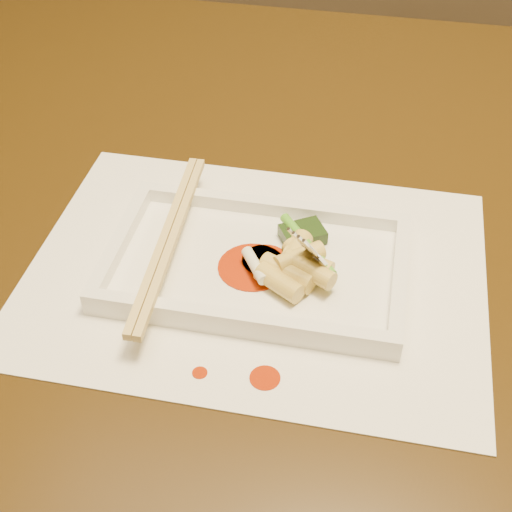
% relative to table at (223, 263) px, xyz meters
% --- Properties ---
extents(table, '(1.40, 0.90, 0.75)m').
position_rel_table_xyz_m(table, '(0.00, 0.00, 0.00)').
color(table, black).
rests_on(table, ground).
extents(placemat, '(0.40, 0.30, 0.00)m').
position_rel_table_xyz_m(placemat, '(0.06, -0.11, 0.10)').
color(placemat, white).
rests_on(placemat, table).
extents(sauce_splatter_a, '(0.02, 0.02, 0.00)m').
position_rel_table_xyz_m(sauce_splatter_a, '(0.09, -0.23, 0.10)').
color(sauce_splatter_a, '#A42604').
rests_on(sauce_splatter_a, placemat).
extents(sauce_splatter_b, '(0.01, 0.01, 0.00)m').
position_rel_table_xyz_m(sauce_splatter_b, '(0.04, -0.23, 0.10)').
color(sauce_splatter_b, '#A42604').
rests_on(sauce_splatter_b, placemat).
extents(plate_base, '(0.26, 0.16, 0.01)m').
position_rel_table_xyz_m(plate_base, '(0.06, -0.11, 0.11)').
color(plate_base, white).
rests_on(plate_base, placemat).
extents(plate_rim_far, '(0.26, 0.01, 0.01)m').
position_rel_table_xyz_m(plate_rim_far, '(0.06, -0.04, 0.12)').
color(plate_rim_far, white).
rests_on(plate_rim_far, plate_base).
extents(plate_rim_near, '(0.26, 0.01, 0.01)m').
position_rel_table_xyz_m(plate_rim_near, '(0.06, -0.19, 0.12)').
color(plate_rim_near, white).
rests_on(plate_rim_near, plate_base).
extents(plate_rim_left, '(0.01, 0.14, 0.01)m').
position_rel_table_xyz_m(plate_rim_left, '(-0.06, -0.11, 0.12)').
color(plate_rim_left, white).
rests_on(plate_rim_left, plate_base).
extents(plate_rim_right, '(0.01, 0.14, 0.01)m').
position_rel_table_xyz_m(plate_rim_right, '(0.18, -0.11, 0.12)').
color(plate_rim_right, white).
rests_on(plate_rim_right, plate_base).
extents(veg_piece, '(0.05, 0.04, 0.01)m').
position_rel_table_xyz_m(veg_piece, '(0.09, -0.07, 0.12)').
color(veg_piece, black).
rests_on(veg_piece, plate_base).
extents(scallion_white, '(0.03, 0.04, 0.01)m').
position_rel_table_xyz_m(scallion_white, '(0.06, -0.13, 0.12)').
color(scallion_white, '#EAEACC').
rests_on(scallion_white, plate_base).
extents(scallion_green, '(0.06, 0.07, 0.01)m').
position_rel_table_xyz_m(scallion_green, '(0.10, -0.09, 0.12)').
color(scallion_green, '#3E9217').
rests_on(scallion_green, plate_base).
extents(chopstick_a, '(0.02, 0.24, 0.01)m').
position_rel_table_xyz_m(chopstick_a, '(-0.02, -0.11, 0.13)').
color(chopstick_a, tan).
rests_on(chopstick_a, plate_rim_near).
extents(chopstick_b, '(0.02, 0.24, 0.01)m').
position_rel_table_xyz_m(chopstick_b, '(-0.01, -0.11, 0.13)').
color(chopstick_b, tan).
rests_on(chopstick_b, plate_rim_near).
extents(fork, '(0.09, 0.10, 0.14)m').
position_rel_table_xyz_m(fork, '(0.13, -0.09, 0.18)').
color(fork, silver).
rests_on(fork, plate_base).
extents(sauce_blob_0, '(0.04, 0.04, 0.00)m').
position_rel_table_xyz_m(sauce_blob_0, '(0.07, -0.11, 0.11)').
color(sauce_blob_0, '#A42604').
rests_on(sauce_blob_0, plate_base).
extents(sauce_blob_1, '(0.06, 0.06, 0.00)m').
position_rel_table_xyz_m(sauce_blob_1, '(0.06, -0.12, 0.11)').
color(sauce_blob_1, '#A42604').
rests_on(sauce_blob_1, plate_base).
extents(rice_cake_0, '(0.05, 0.04, 0.02)m').
position_rel_table_xyz_m(rice_cake_0, '(0.09, -0.13, 0.12)').
color(rice_cake_0, '#D8C864').
rests_on(rice_cake_0, plate_base).
extents(rice_cake_1, '(0.05, 0.04, 0.02)m').
position_rel_table_xyz_m(rice_cake_1, '(0.08, -0.14, 0.12)').
color(rice_cake_1, '#D8C864').
rests_on(rice_cake_1, plate_base).
extents(rice_cake_2, '(0.04, 0.04, 0.02)m').
position_rel_table_xyz_m(rice_cake_2, '(0.10, -0.11, 0.13)').
color(rice_cake_2, '#D8C864').
rests_on(rice_cake_2, plate_base).
extents(rice_cake_3, '(0.05, 0.03, 0.02)m').
position_rel_table_xyz_m(rice_cake_3, '(0.10, -0.11, 0.12)').
color(rice_cake_3, '#D8C864').
rests_on(rice_cake_3, plate_base).
extents(rice_cake_4, '(0.05, 0.04, 0.02)m').
position_rel_table_xyz_m(rice_cake_4, '(0.10, -0.11, 0.12)').
color(rice_cake_4, '#D8C864').
rests_on(rice_cake_4, plate_base).
extents(rice_cake_5, '(0.05, 0.04, 0.02)m').
position_rel_table_xyz_m(rice_cake_5, '(0.11, -0.13, 0.13)').
color(rice_cake_5, '#D8C864').
rests_on(rice_cake_5, plate_base).
extents(rice_cake_6, '(0.03, 0.05, 0.02)m').
position_rel_table_xyz_m(rice_cake_6, '(0.09, -0.10, 0.12)').
color(rice_cake_6, '#D8C864').
rests_on(rice_cake_6, plate_base).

